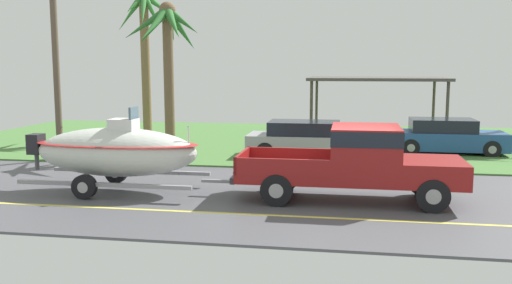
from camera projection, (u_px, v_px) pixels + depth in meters
ground at (347, 151)px, 22.46m from camera, size 36.00×22.00×0.11m
pickup_truck_towing at (364, 160)px, 14.02m from camera, size 5.88×2.00×1.93m
boat_on_trailer at (116, 151)px, 15.12m from camera, size 5.87×2.21×2.34m
parked_sedan_near at (309, 140)px, 20.77m from camera, size 4.69×1.86×1.38m
parked_sedan_far at (446, 137)px, 21.72m from camera, size 4.34×1.87×1.38m
carport_awning at (377, 80)px, 26.95m from camera, size 6.56×4.62×2.89m
palm_tree_near_left at (167, 41)px, 20.76m from camera, size 2.85×3.36×5.83m
palm_tree_mid at (145, 27)px, 25.48m from camera, size 2.78×3.16×7.03m
utility_pole at (55, 47)px, 19.88m from camera, size 0.24×1.80×7.96m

